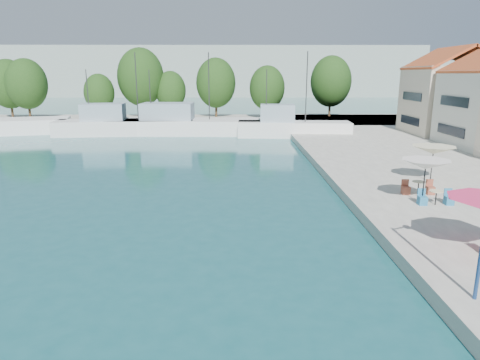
{
  "coord_description": "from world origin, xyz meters",
  "views": [
    {
      "loc": [
        -0.27,
        1.96,
        7.27
      ],
      "look_at": [
        -0.06,
        26.0,
        1.3
      ],
      "focal_mm": 32.0,
      "sensor_mm": 36.0,
      "label": 1
    }
  ],
  "objects_px": {
    "trawler_04": "(291,128)",
    "umbrella_cream": "(434,150)",
    "umbrella_white": "(426,165)",
    "trawler_03": "(189,125)",
    "trawler_02": "(122,126)"
  },
  "relations": [
    {
      "from": "umbrella_white",
      "to": "trawler_04",
      "type": "bearing_deg",
      "value": 96.47
    },
    {
      "from": "trawler_02",
      "to": "trawler_04",
      "type": "xyz_separation_m",
      "value": [
        20.59,
        -2.06,
        0.0
      ]
    },
    {
      "from": "umbrella_white",
      "to": "trawler_03",
      "type": "bearing_deg",
      "value": 116.3
    },
    {
      "from": "trawler_04",
      "to": "umbrella_cream",
      "type": "height_order",
      "value": "trawler_04"
    },
    {
      "from": "umbrella_white",
      "to": "umbrella_cream",
      "type": "distance_m",
      "value": 5.4
    },
    {
      "from": "trawler_02",
      "to": "trawler_04",
      "type": "relative_size",
      "value": 1.26
    },
    {
      "from": "trawler_03",
      "to": "trawler_04",
      "type": "xyz_separation_m",
      "value": [
        12.41,
        -2.7,
        0.0
      ]
    },
    {
      "from": "trawler_03",
      "to": "umbrella_cream",
      "type": "relative_size",
      "value": 7.7
    },
    {
      "from": "trawler_02",
      "to": "trawler_03",
      "type": "bearing_deg",
      "value": -1.22
    },
    {
      "from": "trawler_02",
      "to": "trawler_03",
      "type": "relative_size",
      "value": 0.81
    },
    {
      "from": "trawler_02",
      "to": "umbrella_cream",
      "type": "height_order",
      "value": "trawler_02"
    },
    {
      "from": "umbrella_cream",
      "to": "trawler_02",
      "type": "bearing_deg",
      "value": 135.05
    },
    {
      "from": "trawler_03",
      "to": "trawler_04",
      "type": "distance_m",
      "value": 12.7
    },
    {
      "from": "trawler_02",
      "to": "umbrella_cream",
      "type": "distance_m",
      "value": 37.39
    },
    {
      "from": "trawler_02",
      "to": "umbrella_white",
      "type": "bearing_deg",
      "value": -58.21
    }
  ]
}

